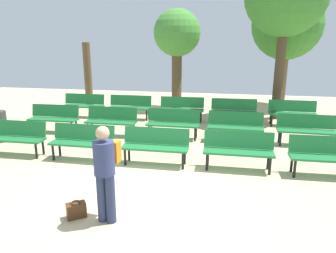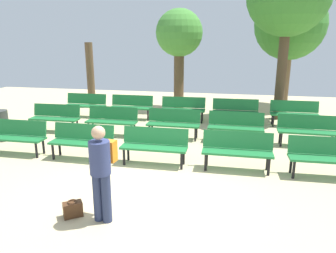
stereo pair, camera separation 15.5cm
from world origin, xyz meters
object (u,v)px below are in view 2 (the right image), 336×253
(bench_r0_c1, at_px, (82,139))
(visitor_with_backpack, at_px, (102,168))
(bench_r1_c2, at_px, (174,122))
(bench_r2_c0, at_px, (86,104))
(tree_0, at_px, (290,25))
(tree_1, at_px, (90,75))
(bench_r0_c0, at_px, (16,135))
(bench_r1_c4, at_px, (307,129))
(bench_r0_c2, at_px, (154,144))
(bench_r1_c0, at_px, (55,116))
(bench_r1_c1, at_px, (112,119))
(bench_r2_c2, at_px, (183,107))
(trash_bin, at_px, (1,126))
(tree_2, at_px, (179,35))
(bench_r2_c3, at_px, (235,110))
(bench_r0_c4, at_px, (327,155))
(bench_r0_c3, at_px, (237,149))
(bench_r1_c3, at_px, (236,125))
(bench_r2_c1, at_px, (132,105))
(handbag, at_px, (73,209))
(bench_r2_c4, at_px, (294,112))

(bench_r0_c1, bearing_deg, visitor_with_backpack, -57.31)
(bench_r1_c2, bearing_deg, bench_r2_c0, 151.95)
(tree_0, height_order, visitor_with_backpack, tree_0)
(bench_r0_c1, bearing_deg, tree_1, 112.84)
(bench_r0_c0, bearing_deg, visitor_with_backpack, -36.82)
(bench_r1_c4, relative_size, tree_0, 0.32)
(bench_r0_c0, relative_size, bench_r0_c2, 1.00)
(bench_r0_c1, relative_size, bench_r1_c0, 1.00)
(bench_r1_c1, relative_size, bench_r2_c0, 1.00)
(bench_r2_c2, bearing_deg, trash_bin, -147.12)
(bench_r1_c1, height_order, tree_2, tree_2)
(bench_r1_c1, bearing_deg, bench_r1_c4, 0.43)
(bench_r1_c0, relative_size, bench_r2_c0, 1.00)
(bench_r1_c0, bearing_deg, tree_2, 51.53)
(bench_r0_c2, bearing_deg, bench_r2_c3, 65.84)
(trash_bin, bearing_deg, visitor_with_backpack, -37.18)
(bench_r0_c1, height_order, bench_r0_c4, same)
(bench_r0_c2, height_order, trash_bin, trash_bin)
(bench_r0_c2, relative_size, bench_r1_c0, 1.00)
(bench_r0_c3, distance_m, trash_bin, 6.92)
(bench_r1_c3, xyz_separation_m, bench_r1_c4, (1.97, -0.01, 0.00))
(bench_r2_c1, relative_size, bench_r2_c2, 1.00)
(bench_r0_c0, distance_m, bench_r0_c1, 1.88)
(bench_r0_c1, relative_size, bench_r1_c1, 1.00)
(bench_r2_c2, bearing_deg, bench_r1_c3, -49.93)
(bench_r1_c0, height_order, bench_r1_c4, same)
(handbag, bearing_deg, bench_r1_c1, 102.66)
(bench_r0_c1, xyz_separation_m, trash_bin, (-3.04, 0.93, -0.05))
(bench_r0_c0, distance_m, bench_r1_c4, 7.93)
(bench_r1_c3, xyz_separation_m, tree_2, (-2.42, 4.39, 2.56))
(bench_r1_c4, bearing_deg, trash_bin, -170.52)
(bench_r1_c3, distance_m, visitor_with_backpack, 5.25)
(bench_r2_c3, relative_size, bench_r2_c4, 1.01)
(bench_r0_c4, relative_size, bench_r1_c1, 1.00)
(bench_r0_c3, relative_size, bench_r2_c2, 0.99)
(bench_r0_c0, xyz_separation_m, bench_r2_c3, (5.67, 4.23, 0.00))
(bench_r1_c1, bearing_deg, bench_r2_c0, 131.88)
(bench_r2_c2, bearing_deg, bench_r2_c0, 178.96)
(bench_r0_c3, relative_size, tree_0, 0.32)
(bench_r0_c1, xyz_separation_m, tree_2, (1.38, 6.55, 2.56))
(bench_r1_c0, height_order, bench_r1_c3, same)
(tree_1, bearing_deg, bench_r1_c4, -25.17)
(bench_r2_c4, height_order, visitor_with_backpack, visitor_with_backpack)
(bench_r1_c0, bearing_deg, tree_1, 95.56)
(bench_r1_c3, relative_size, tree_2, 0.39)
(visitor_with_backpack, bearing_deg, tree_2, -81.40)
(bench_r1_c1, bearing_deg, trash_bin, -158.00)
(bench_r0_c1, relative_size, bench_r0_c3, 1.00)
(bench_r0_c1, height_order, bench_r0_c3, same)
(bench_r2_c0, relative_size, bench_r2_c4, 1.00)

